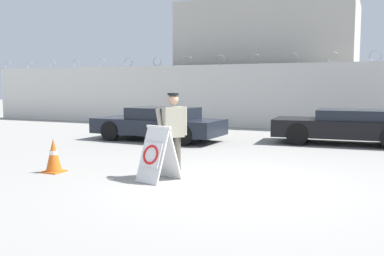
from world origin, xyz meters
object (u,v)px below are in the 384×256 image
Objects in this scene: traffic_cone_mid at (54,155)px; parked_car_front_coupe at (159,123)px; barricade_sign at (157,154)px; security_guard at (173,130)px; parked_car_rear_sedan at (345,126)px.

parked_car_front_coupe is (-0.45, 5.88, 0.23)m from traffic_cone_mid.
security_guard reaches higher than barricade_sign.
parked_car_rear_sedan is at bearing 53.13° from traffic_cone_mid.
parked_car_front_coupe is at bearing -108.18° from security_guard.
security_guard is (0.09, 0.56, 0.44)m from barricade_sign.
parked_car_front_coupe is at bearing 94.37° from traffic_cone_mid.
traffic_cone_mid is 0.16× the size of parked_car_front_coupe.
parked_car_front_coupe is (-3.00, 5.72, 0.05)m from barricade_sign.
parked_car_rear_sedan is (3.10, 7.37, 0.05)m from barricade_sign.
barricade_sign is 2.56m from traffic_cone_mid.
security_guard is at bearing 96.74° from barricade_sign.
security_guard is 2.32× the size of traffic_cone_mid.
barricade_sign is 0.24× the size of parked_car_rear_sedan.
barricade_sign is at bearing 32.06° from security_guard.
traffic_cone_mid is 5.91m from parked_car_front_coupe.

